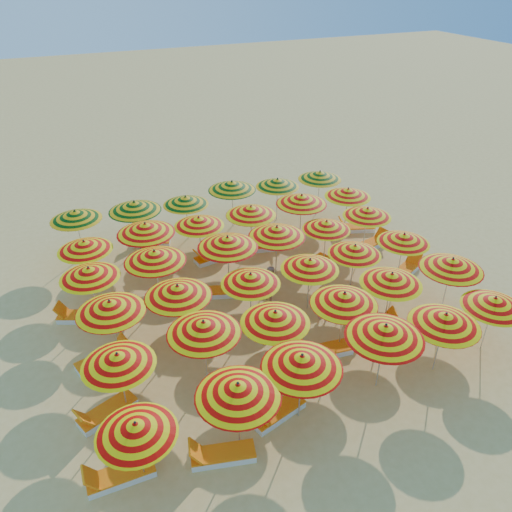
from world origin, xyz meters
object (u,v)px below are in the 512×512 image
(lounger_5, at_px, (371,323))
(umbrella_30, at_px, (75,215))
(umbrella_27, at_px, (251,211))
(umbrella_35, at_px, (320,175))
(umbrella_8, at_px, (275,317))
(umbrella_32, at_px, (186,201))
(lounger_14, at_px, (213,257))
(beachgoer_b, at_px, (270,283))
(umbrella_22, at_px, (326,225))
(umbrella_17, at_px, (404,238))
(umbrella_28, at_px, (302,199))
(lounger_2, at_px, (277,413))
(umbrella_19, at_px, (155,256))
(umbrella_25, at_px, (145,228))
(umbrella_20, at_px, (228,242))
(lounger_7, at_px, (197,334))
(lounger_11, at_px, (312,264))
(umbrella_13, at_px, (178,291))
(umbrella_21, at_px, (277,232))
(umbrella_1, at_px, (238,390))
(umbrella_16, at_px, (355,250))
(lounger_9, at_px, (81,317))
(umbrella_29, at_px, (348,193))
(umbrella_4, at_px, (445,320))
(lounger_1, at_px, (221,455))
(umbrella_18, at_px, (89,273))
(lounger_0, at_px, (119,476))
(lounger_15, at_px, (264,246))
(umbrella_10, at_px, (391,279))
(umbrella_26, at_px, (199,222))
(lounger_17, at_px, (150,242))
(umbrella_3, at_px, (385,332))
(umbrella_7, at_px, (204,327))
(lounger_12, at_px, (371,244))
(beachgoer_a, at_px, (325,304))
(umbrella_5, at_px, (494,303))
(umbrella_9, at_px, (344,299))
(umbrella_6, at_px, (118,359))
(umbrella_23, at_px, (367,212))
(lounger_13, at_px, (161,266))
(umbrella_2, at_px, (302,362))
(umbrella_15, at_px, (310,264))
(lounger_10, at_px, (219,292))
(umbrella_11, at_px, (452,264))
(umbrella_34, at_px, (277,183))
(umbrella_12, at_px, (110,307))
(lounger_3, at_px, (106,412))
(umbrella_31, at_px, (135,206))
(lounger_16, at_px, (355,228))

(lounger_5, bearing_deg, umbrella_30, 154.17)
(umbrella_27, xyz_separation_m, umbrella_35, (4.72, 2.36, -0.03))
(umbrella_8, xyz_separation_m, umbrella_32, (-0.05, 9.35, -0.09))
(lounger_14, bearing_deg, beachgoer_b, 97.72)
(umbrella_22, height_order, umbrella_35, umbrella_35)
(umbrella_17, height_order, lounger_14, umbrella_17)
(umbrella_28, height_order, beachgoer_b, umbrella_28)
(lounger_2, bearing_deg, umbrella_17, -165.58)
(umbrella_19, xyz_separation_m, umbrella_28, (7.13, 2.17, 0.01))
(umbrella_25, bearing_deg, umbrella_20, -41.87)
(lounger_7, relative_size, lounger_11, 0.99)
(umbrella_13, height_order, umbrella_21, umbrella_21)
(lounger_2, bearing_deg, umbrella_1, 3.73)
(umbrella_16, distance_m, lounger_9, 10.44)
(umbrella_29, bearing_deg, lounger_11, -143.19)
(umbrella_4, bearing_deg, umbrella_32, 112.18)
(lounger_1, bearing_deg, umbrella_18, -60.90)
(umbrella_4, xyz_separation_m, lounger_0, (-9.98, 0.03, -1.88))
(umbrella_18, height_order, lounger_15, umbrella_18)
(umbrella_10, relative_size, umbrella_32, 1.06)
(umbrella_26, distance_m, lounger_17, 3.41)
(umbrella_3, distance_m, umbrella_7, 5.26)
(lounger_12, distance_m, beachgoer_a, 5.98)
(umbrella_8, distance_m, lounger_15, 7.73)
(umbrella_5, bearing_deg, umbrella_21, 124.04)
(umbrella_19, xyz_separation_m, umbrella_20, (2.75, -0.17, 0.05))
(lounger_14, bearing_deg, umbrella_9, 96.86)
(umbrella_6, bearing_deg, umbrella_20, 42.54)
(umbrella_35, bearing_deg, umbrella_23, -91.60)
(umbrella_7, bearing_deg, umbrella_5, -14.37)
(umbrella_25, distance_m, lounger_17, 3.21)
(lounger_13, bearing_deg, lounger_15, 174.02)
(umbrella_19, bearing_deg, beachgoer_a, -32.31)
(umbrella_2, relative_size, umbrella_5, 1.32)
(lounger_17, bearing_deg, umbrella_1, 110.43)
(umbrella_4, bearing_deg, lounger_15, 101.63)
(umbrella_15, distance_m, lounger_10, 3.93)
(umbrella_5, xyz_separation_m, beachgoer_a, (-4.13, 3.49, -1.21))
(umbrella_11, xyz_separation_m, beachgoer_b, (-5.52, 3.30, -1.37))
(umbrella_34, relative_size, lounger_0, 1.43)
(umbrella_4, height_order, umbrella_12, umbrella_12)
(umbrella_1, bearing_deg, umbrella_18, 110.40)
(umbrella_28, xyz_separation_m, lounger_0, (-9.94, -9.11, -1.98))
(umbrella_30, distance_m, lounger_10, 7.09)
(lounger_3, bearing_deg, umbrella_3, 143.25)
(lounger_12, bearing_deg, umbrella_4, -122.90)
(lounger_0, distance_m, lounger_17, 12.07)
(umbrella_34, xyz_separation_m, lounger_15, (-1.83, -2.47, -1.82))
(lounger_5, xyz_separation_m, lounger_14, (-3.70, 6.53, 0.00))
(umbrella_31, bearing_deg, lounger_16, -13.65)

